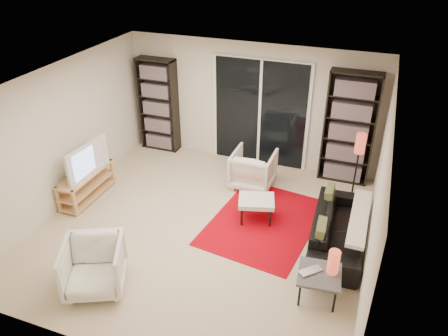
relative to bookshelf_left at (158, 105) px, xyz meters
The scene contains 20 objects.
floor 3.19m from the bookshelf_left, 50.10° to the right, with size 5.00×5.00×0.00m, color #BCA98D.
wall_back 1.97m from the bookshelf_left, ahead, with size 5.00×0.02×2.40m, color beige.
wall_front 5.22m from the bookshelf_left, 68.02° to the right, with size 5.00×0.02×2.40m, color beige.
wall_left 2.41m from the bookshelf_left, 103.27° to the right, with size 0.02×5.00×2.40m, color beige.
wall_right 5.03m from the bookshelf_left, 27.66° to the right, with size 0.02×5.00×2.40m, color beige.
ceiling 3.36m from the bookshelf_left, 50.10° to the right, with size 5.00×5.00×0.02m, color white.
sliding_door 2.16m from the bookshelf_left, ahead, with size 1.92×0.08×2.16m.
bookshelf_left is the anchor object (origin of this frame).
bookshelf_right 3.85m from the bookshelf_left, ahead, with size 0.90×0.30×2.10m.
tv_stand 2.34m from the bookshelf_left, 98.07° to the right, with size 0.38×1.20×0.50m.
tv 2.24m from the bookshelf_left, 97.56° to the right, with size 0.98×0.13×0.57m, color black.
rug 3.52m from the bookshelf_left, 33.17° to the right, with size 1.58×2.13×0.01m, color #A4000C.
sofa 4.53m from the bookshelf_left, 26.29° to the right, with size 1.88×0.73×0.55m, color black.
armchair_back 2.53m from the bookshelf_left, 19.15° to the right, with size 0.74×0.76×0.69m, color silver.
armchair_front 4.21m from the bookshelf_left, 74.59° to the right, with size 0.76×0.78×0.71m, color silver.
ottoman 3.29m from the bookshelf_left, 34.05° to the right, with size 0.68×0.61×0.40m.
side_table 5.08m from the bookshelf_left, 38.93° to the right, with size 0.60×0.60×0.40m.
laptop 5.03m from the bookshelf_left, 39.90° to the right, with size 0.31×0.20×0.02m, color silver.
table_lamp 5.12m from the bookshelf_left, 37.20° to the right, with size 0.15×0.15×0.33m, color #C03F28.
floor_lamp 4.15m from the bookshelf_left, ahead, with size 0.19×0.19×1.26m.
Camera 1 is at (2.26, -5.16, 4.33)m, focal length 35.00 mm.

